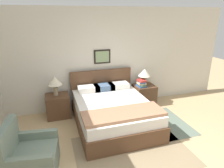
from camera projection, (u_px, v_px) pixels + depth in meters
wall_back at (100, 59)px, 5.21m from camera, size 7.29×0.09×2.60m
area_rug_main at (132, 151)px, 3.72m from camera, size 2.09×1.50×0.01m
area_rug_bedside at (165, 122)px, 4.70m from camera, size 0.90×1.38×0.01m
bed at (113, 112)px, 4.55m from camera, size 1.63×2.08×1.04m
armchair at (29, 158)px, 3.12m from camera, size 0.84×0.87×0.89m
nightstand_near_window at (58, 106)px, 4.92m from camera, size 0.56×0.52×0.56m
nightstand_by_door at (144, 95)px, 5.59m from camera, size 0.56×0.52×0.56m
table_lamp_near_window at (55, 82)px, 4.74m from camera, size 0.34×0.34×0.46m
table_lamp_by_door at (145, 73)px, 5.41m from camera, size 0.34×0.34×0.46m
book_thick_bottom at (141, 86)px, 5.41m from camera, size 0.23×0.28×0.03m
book_hardcover_middle at (141, 85)px, 5.40m from camera, size 0.16×0.28×0.03m
book_novel_upper at (141, 83)px, 5.39m from camera, size 0.21×0.22×0.04m
book_slim_near_top at (142, 82)px, 5.37m from camera, size 0.19×0.27×0.03m
book_paperback_top at (142, 81)px, 5.36m from camera, size 0.20×0.25×0.04m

